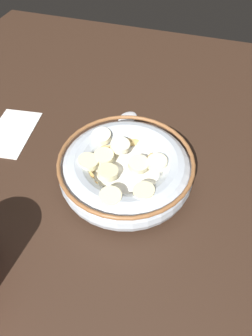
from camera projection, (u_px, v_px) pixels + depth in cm
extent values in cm
cube|color=#332116|center=(126.00, 185.00, 47.29)|extent=(102.49, 102.49, 2.00)
cylinder|color=#B2BCC6|center=(126.00, 179.00, 46.30)|extent=(10.87, 10.87, 0.60)
torus|color=#B2BCC6|center=(126.00, 170.00, 44.64)|extent=(19.77, 19.77, 4.98)
torus|color=brown|center=(126.00, 160.00, 42.98)|extent=(19.78, 19.78, 0.60)
cylinder|color=white|center=(126.00, 169.00, 44.45)|extent=(16.78, 16.78, 0.40)
cube|color=#B78947|center=(153.00, 161.00, 44.43)|extent=(2.54, 2.50, 1.02)
cube|color=tan|center=(131.00, 140.00, 47.52)|extent=(2.74, 2.71, 1.05)
cube|color=#AD7F42|center=(160.00, 192.00, 40.94)|extent=(2.11, 2.15, 0.99)
cube|color=tan|center=(87.00, 166.00, 43.94)|extent=(2.68, 2.72, 1.13)
cube|color=#AD7F42|center=(88.00, 186.00, 41.58)|extent=(2.49, 2.42, 1.11)
cube|color=#AD7F42|center=(82.00, 156.00, 45.07)|extent=(2.45, 2.50, 1.06)
cube|color=#AD7F42|center=(116.00, 137.00, 47.82)|extent=(2.47, 2.44, 0.98)
cube|color=tan|center=(122.00, 202.00, 39.79)|extent=(1.98, 2.08, 1.14)
cube|color=#B78947|center=(97.00, 143.00, 47.13)|extent=(2.61, 2.65, 1.05)
cube|color=tan|center=(102.00, 196.00, 40.47)|extent=(2.21, 2.19, 0.92)
cube|color=tan|center=(106.00, 152.00, 45.94)|extent=(2.61, 2.60, 0.94)
cube|color=tan|center=(85.00, 176.00, 42.54)|extent=(2.80, 2.81, 1.08)
cylinder|color=beige|center=(144.00, 192.00, 39.41)|extent=(3.53, 3.60, 1.29)
cylinder|color=beige|center=(138.00, 167.00, 42.49)|extent=(3.09, 3.09, 1.47)
cylinder|color=#F4EABC|center=(157.00, 163.00, 42.75)|extent=(3.38, 3.39, 1.34)
cylinder|color=beige|center=(105.00, 155.00, 44.03)|extent=(4.17, 4.16, 1.12)
cylinder|color=beige|center=(88.00, 162.00, 43.05)|extent=(4.10, 4.20, 1.57)
cylinder|color=beige|center=(108.00, 172.00, 41.97)|extent=(3.67, 3.62, 1.35)
cylinder|color=#F9EFC6|center=(102.00, 136.00, 46.26)|extent=(4.23, 4.15, 1.47)
cylinder|color=beige|center=(112.00, 197.00, 38.75)|extent=(3.25, 3.26, 1.31)
cylinder|color=#F9EFC6|center=(120.00, 145.00, 44.77)|extent=(4.10, 4.18, 1.44)
ellipsoid|color=silver|center=(128.00, 116.00, 56.04)|extent=(4.91, 4.33, 0.80)
cube|color=silver|center=(96.00, 140.00, 52.22)|extent=(11.69, 6.17, 0.36)
cube|color=white|center=(11.00, 132.00, 53.53)|extent=(12.93, 8.77, 0.30)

